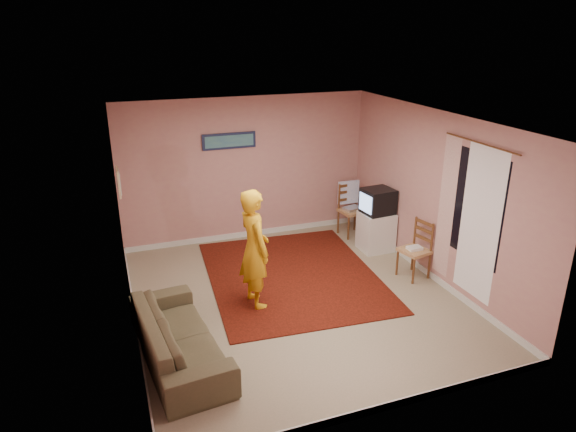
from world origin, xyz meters
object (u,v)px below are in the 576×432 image
object	(u,v)px
chair_a	(353,205)
chair_b	(415,244)
crt_tv	(378,201)
tv_cabinet	(376,231)
sofa	(179,336)
person	(254,249)

from	to	relation	value
chair_a	chair_b	distance (m)	1.89
chair_b	crt_tv	bearing A→B (deg)	170.00
tv_cabinet	chair_a	bearing A→B (deg)	96.38
crt_tv	chair_a	distance (m)	0.82
tv_cabinet	sofa	xyz separation A→B (m)	(-3.75, -1.99, -0.05)
chair_b	sofa	bearing A→B (deg)	-89.38
tv_cabinet	sofa	size ratio (longest dim) A/B	0.34
person	chair_b	bearing A→B (deg)	-98.68
tv_cabinet	chair_a	size ratio (longest dim) A/B	1.30
chair_a	person	xyz separation A→B (m)	(-2.45, -1.84, 0.26)
chair_a	sofa	bearing A→B (deg)	-149.79
sofa	person	size ratio (longest dim) A/B	1.19
chair_a	chair_b	bearing A→B (deg)	-92.96
chair_b	person	size ratio (longest dim) A/B	0.29
tv_cabinet	sofa	world-z (taller)	tv_cabinet
chair_b	chair_a	bearing A→B (deg)	171.53
chair_a	sofa	xyz separation A→B (m)	(-3.67, -2.75, -0.30)
tv_cabinet	chair_a	distance (m)	0.80
crt_tv	tv_cabinet	bearing A→B (deg)	-0.00
chair_a	tv_cabinet	bearing A→B (deg)	-90.30
crt_tv	sofa	bearing A→B (deg)	-157.55
sofa	tv_cabinet	bearing A→B (deg)	-67.79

